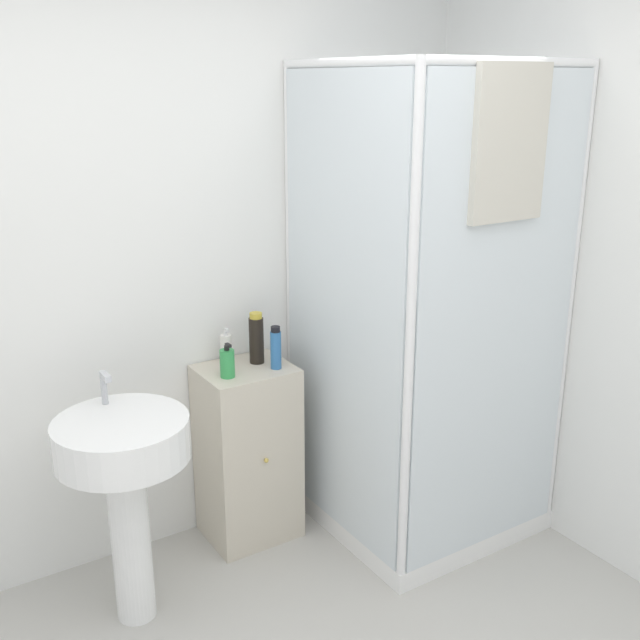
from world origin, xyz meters
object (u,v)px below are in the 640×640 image
at_px(soap_dispenser, 227,363).
at_px(shampoo_bottle_tall_black, 256,339).
at_px(shampoo_bottle_blue, 276,348).
at_px(lotion_bottle_white, 226,349).
at_px(sink, 125,469).

distance_m(soap_dispenser, shampoo_bottle_tall_black, 0.20).
bearing_deg(shampoo_bottle_blue, shampoo_bottle_tall_black, 109.17).
height_order(shampoo_bottle_tall_black, shampoo_bottle_blue, shampoo_bottle_tall_black).
relative_size(shampoo_bottle_tall_black, lotion_bottle_white, 1.38).
distance_m(sink, lotion_bottle_white, 0.72).
bearing_deg(shampoo_bottle_tall_black, sink, -157.52).
bearing_deg(shampoo_bottle_blue, soap_dispenser, 174.13).
distance_m(shampoo_bottle_blue, lotion_bottle_white, 0.22).
height_order(sink, shampoo_bottle_blue, shampoo_bottle_blue).
distance_m(soap_dispenser, shampoo_bottle_blue, 0.22).
distance_m(shampoo_bottle_tall_black, shampoo_bottle_blue, 0.11).
xyz_separation_m(sink, shampoo_bottle_blue, (0.74, 0.19, 0.27)).
distance_m(soap_dispenser, lotion_bottle_white, 0.15).
bearing_deg(lotion_bottle_white, soap_dispenser, -114.23).
height_order(shampoo_bottle_blue, lotion_bottle_white, shampoo_bottle_blue).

